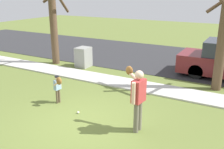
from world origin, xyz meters
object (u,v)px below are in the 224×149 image
person_child (58,85)px  street_tree_near (224,27)px  person_adult (137,94)px  utility_cabinet (83,57)px  baseball (78,112)px  street_tree_far (53,14)px

person_child → street_tree_near: bearing=48.8°
person_adult → utility_cabinet: size_ratio=1.75×
person_adult → utility_cabinet: 6.69m
baseball → utility_cabinet: bearing=123.1°
street_tree_near → person_child: bearing=-138.2°
utility_cabinet → street_tree_near: size_ratio=0.22×
person_child → utility_cabinet: (-1.88, 4.15, -0.17)m
person_adult → street_tree_near: size_ratio=0.39×
person_child → utility_cabinet: bearing=121.3°
utility_cabinet → street_tree_near: (6.43, -0.08, 1.94)m
baseball → street_tree_near: (3.53, 4.37, 2.40)m
baseball → street_tree_near: 6.11m
person_adult → baseball: bearing=6.2°
person_child → street_tree_far: bearing=138.9°
person_child → street_tree_near: (4.56, 4.07, 1.76)m
person_adult → person_child: person_adult is taller
street_tree_far → person_child: bearing=-48.1°
person_adult → street_tree_far: bearing=-25.9°
person_child → street_tree_near: 6.36m
person_child → street_tree_near: size_ratio=0.23×
person_adult → person_child: size_ratio=1.71×
street_tree_near → utility_cabinet: bearing=179.3°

